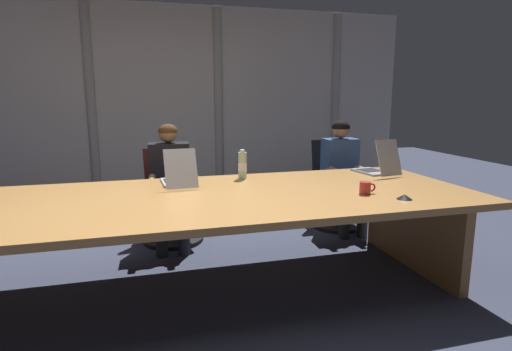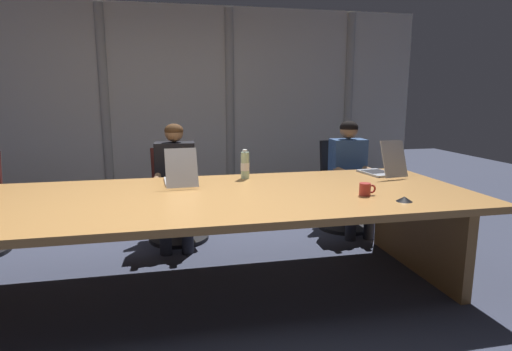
% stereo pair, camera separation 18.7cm
% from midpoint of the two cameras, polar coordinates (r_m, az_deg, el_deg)
% --- Properties ---
extents(ground_plane, '(14.19, 14.19, 0.00)m').
position_cam_midpoint_polar(ground_plane, '(3.31, -11.48, -15.39)').
color(ground_plane, '#383D51').
extents(conference_table, '(4.40, 1.49, 0.73)m').
position_cam_midpoint_polar(conference_table, '(3.09, -11.91, -5.34)').
color(conference_table, '#B77F42').
rests_on(conference_table, ground_plane).
extents(curtain_backdrop, '(7.10, 0.17, 2.61)m').
position_cam_midpoint_polar(curtain_backdrop, '(5.88, -14.17, 9.19)').
color(curtain_backdrop, beige).
rests_on(curtain_backdrop, ground_plane).
extents(laptop_left_mid, '(0.27, 0.49, 0.31)m').
position_cam_midpoint_polar(laptop_left_mid, '(3.47, -12.00, -0.30)').
color(laptop_left_mid, '#BCBCC1').
rests_on(laptop_left_mid, conference_table).
extents(laptop_center, '(0.29, 0.48, 0.33)m').
position_cam_midpoint_polar(laptop_center, '(4.00, 14.77, 1.10)').
color(laptop_center, '#A8ADB7').
rests_on(laptop_center, conference_table).
extents(office_chair_left_mid, '(0.60, 0.61, 0.92)m').
position_cam_midpoint_polar(office_chair_left_mid, '(4.34, -12.67, -4.12)').
color(office_chair_left_mid, '#511E19').
rests_on(office_chair_left_mid, ground_plane).
extents(office_chair_center, '(0.60, 0.60, 0.95)m').
position_cam_midpoint_polar(office_chair_center, '(4.78, 9.71, -2.51)').
color(office_chair_center, black).
rests_on(office_chair_center, ground_plane).
extents(person_left_mid, '(0.41, 0.56, 1.18)m').
position_cam_midpoint_polar(person_left_mid, '(4.12, -12.89, -0.43)').
color(person_left_mid, black).
rests_on(person_left_mid, ground_plane).
extents(person_center, '(0.38, 0.55, 1.18)m').
position_cam_midpoint_polar(person_center, '(4.58, 10.57, 0.85)').
color(person_center, '#335184').
rests_on(person_center, ground_plane).
extents(water_bottle_primary, '(0.08, 0.08, 0.25)m').
position_cam_midpoint_polar(water_bottle_primary, '(3.65, -3.32, 1.37)').
color(water_bottle_primary, '#ADD1B2').
rests_on(water_bottle_primary, conference_table).
extents(coffee_mug_far, '(0.13, 0.08, 0.09)m').
position_cam_midpoint_polar(coffee_mug_far, '(3.17, 13.03, -1.65)').
color(coffee_mug_far, '#B2332D').
rests_on(coffee_mug_far, conference_table).
extents(conference_mic_left_side, '(0.11, 0.11, 0.03)m').
position_cam_midpoint_polar(conference_mic_left_side, '(3.09, 17.89, -2.79)').
color(conference_mic_left_side, black).
rests_on(conference_mic_left_side, conference_table).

